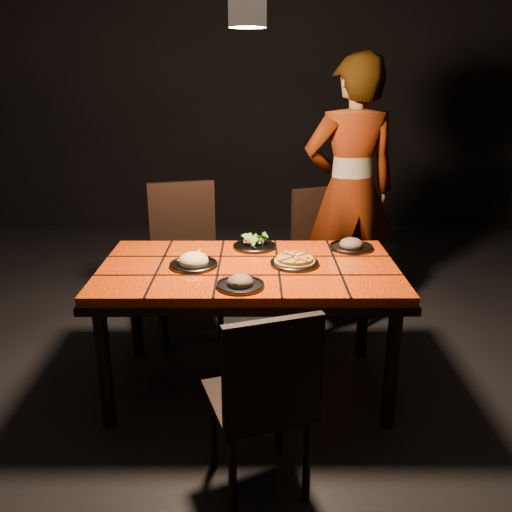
{
  "coord_description": "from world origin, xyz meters",
  "views": [
    {
      "loc": [
        0.03,
        -2.76,
        1.74
      ],
      "look_at": [
        0.04,
        -0.05,
        0.82
      ],
      "focal_mm": 38.0,
      "sensor_mm": 36.0,
      "label": 1
    }
  ],
  "objects_px": {
    "plate_pizza": "(295,262)",
    "plate_pasta": "(194,262)",
    "dining_table": "(249,279)",
    "chair_far_left": "(185,247)",
    "chair_near": "(265,394)",
    "chair_far_right": "(326,247)",
    "diner": "(350,191)"
  },
  "relations": [
    {
      "from": "chair_far_right",
      "to": "plate_pizza",
      "type": "xyz_separation_m",
      "value": [
        -0.29,
        -0.92,
        0.22
      ]
    },
    {
      "from": "plate_pizza",
      "to": "plate_pasta",
      "type": "height_order",
      "value": "plate_pasta"
    },
    {
      "from": "chair_far_left",
      "to": "plate_pizza",
      "type": "height_order",
      "value": "chair_far_left"
    },
    {
      "from": "chair_far_left",
      "to": "chair_far_right",
      "type": "bearing_deg",
      "value": -7.82
    },
    {
      "from": "plate_pizza",
      "to": "dining_table",
      "type": "bearing_deg",
      "value": -178.1
    },
    {
      "from": "chair_far_right",
      "to": "diner",
      "type": "relative_size",
      "value": 0.51
    },
    {
      "from": "dining_table",
      "to": "plate_pasta",
      "type": "xyz_separation_m",
      "value": [
        -0.3,
        -0.01,
        0.1
      ]
    },
    {
      "from": "chair_near",
      "to": "plate_pizza",
      "type": "height_order",
      "value": "chair_near"
    },
    {
      "from": "chair_near",
      "to": "diner",
      "type": "relative_size",
      "value": 0.47
    },
    {
      "from": "dining_table",
      "to": "chair_near",
      "type": "distance_m",
      "value": 0.88
    },
    {
      "from": "chair_near",
      "to": "dining_table",
      "type": "bearing_deg",
      "value": -103.5
    },
    {
      "from": "diner",
      "to": "plate_pasta",
      "type": "bearing_deg",
      "value": 36.98
    },
    {
      "from": "dining_table",
      "to": "plate_pizza",
      "type": "bearing_deg",
      "value": 1.9
    },
    {
      "from": "plate_pasta",
      "to": "diner",
      "type": "bearing_deg",
      "value": 46.59
    },
    {
      "from": "dining_table",
      "to": "chair_far_left",
      "type": "bearing_deg",
      "value": 118.7
    },
    {
      "from": "plate_pizza",
      "to": "plate_pasta",
      "type": "xyz_separation_m",
      "value": [
        -0.54,
        -0.02,
        0.0
      ]
    },
    {
      "from": "chair_far_right",
      "to": "plate_pasta",
      "type": "height_order",
      "value": "chair_far_right"
    },
    {
      "from": "dining_table",
      "to": "chair_far_right",
      "type": "xyz_separation_m",
      "value": [
        0.54,
        0.93,
        -0.12
      ]
    },
    {
      "from": "chair_far_right",
      "to": "plate_pasta",
      "type": "relative_size",
      "value": 3.72
    },
    {
      "from": "chair_far_left",
      "to": "plate_pasta",
      "type": "bearing_deg",
      "value": -93.67
    },
    {
      "from": "chair_far_left",
      "to": "plate_pasta",
      "type": "relative_size",
      "value": 3.95
    },
    {
      "from": "diner",
      "to": "chair_near",
      "type": "bearing_deg",
      "value": 61.87
    },
    {
      "from": "dining_table",
      "to": "plate_pasta",
      "type": "relative_size",
      "value": 6.25
    },
    {
      "from": "chair_near",
      "to": "plate_pasta",
      "type": "relative_size",
      "value": 3.41
    },
    {
      "from": "dining_table",
      "to": "plate_pasta",
      "type": "bearing_deg",
      "value": -177.39
    },
    {
      "from": "dining_table",
      "to": "plate_pizza",
      "type": "height_order",
      "value": "plate_pizza"
    },
    {
      "from": "chair_far_left",
      "to": "diner",
      "type": "xyz_separation_m",
      "value": [
        1.17,
        0.24,
        0.35
      ]
    },
    {
      "from": "chair_far_left",
      "to": "dining_table",
      "type": "bearing_deg",
      "value": -75.41
    },
    {
      "from": "chair_far_right",
      "to": "plate_pasta",
      "type": "xyz_separation_m",
      "value": [
        -0.84,
        -0.94,
        0.22
      ]
    },
    {
      "from": "chair_near",
      "to": "plate_pasta",
      "type": "height_order",
      "value": "chair_near"
    },
    {
      "from": "dining_table",
      "to": "plate_pasta",
      "type": "distance_m",
      "value": 0.31
    },
    {
      "from": "chair_far_left",
      "to": "plate_pasta",
      "type": "xyz_separation_m",
      "value": [
        0.15,
        -0.83,
        0.19
      ]
    }
  ]
}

